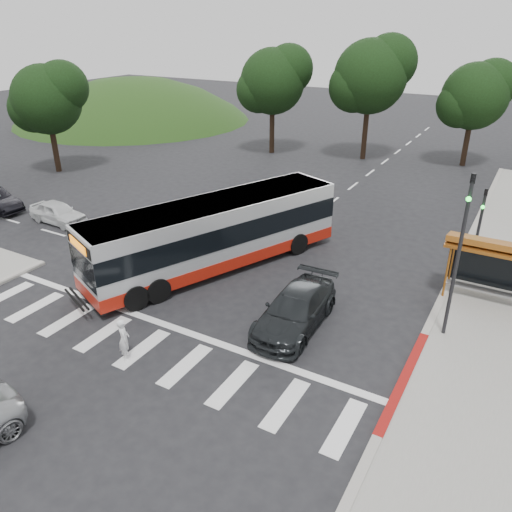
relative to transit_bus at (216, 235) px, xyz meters
The scene contains 17 objects.
ground 3.04m from the transit_bus, 56.39° to the right, with size 140.00×140.00×0.00m, color black.
sidewalk_east 13.83m from the transit_bus, 25.40° to the left, with size 4.00×40.00×0.12m, color gray.
curb_east 12.06m from the transit_bus, 29.51° to the left, with size 0.30×40.00×0.15m, color #9E9991.
curb_east_red 11.30m from the transit_bus, 21.56° to the right, with size 0.32×6.00×0.15m, color maroon.
hillside_nw 41.43m from the transit_bus, 137.65° to the left, with size 44.00×44.00×10.00m, color #1C3A12.
crosswalk_ladder 7.44m from the transit_bus, 78.83° to the right, with size 18.00×2.60×0.01m, color silver.
bus_shelter 12.58m from the transit_bus, 13.78° to the left, with size 4.20×1.60×2.86m.
traffic_signal_ne_tall 11.24m from the transit_bus, ahead, with size 0.18×0.37×6.50m.
traffic_signal_ne_short 12.74m from the transit_bus, 30.10° to the left, with size 0.18×0.37×4.00m.
tree_north_a 24.53m from the transit_bus, 91.23° to the left, with size 6.60×6.15×10.17m.
tree_north_b 27.29m from the transit_bus, 73.93° to the left, with size 5.72×5.33×8.43m.
tree_north_c 23.99m from the transit_bus, 111.21° to the left, with size 6.16×5.74×9.30m.
tree_west_a 22.37m from the transit_bus, 158.83° to the left, with size 5.72×5.33×8.43m.
transit_bus is the anchor object (origin of this frame).
pedestrian 7.97m from the transit_bus, 80.76° to the right, with size 0.60×0.39×1.64m, color white.
dark_sedan 6.45m from the transit_bus, 26.92° to the right, with size 2.10×5.18×1.50m, color black.
west_car_white 11.58m from the transit_bus, behind, with size 1.55×3.85×1.31m, color silver.
Camera 1 is at (11.30, -16.20, 11.20)m, focal length 35.00 mm.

